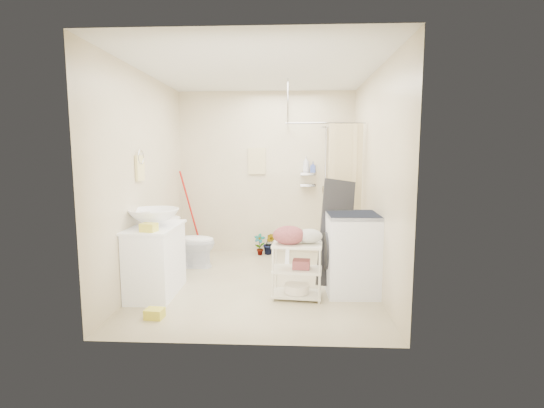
{
  "coord_description": "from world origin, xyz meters",
  "views": [
    {
      "loc": [
        0.39,
        -4.77,
        1.62
      ],
      "look_at": [
        0.16,
        0.25,
        0.98
      ],
      "focal_mm": 26.0,
      "sensor_mm": 36.0,
      "label": 1
    }
  ],
  "objects": [
    {
      "name": "wall_front",
      "position": [
        0.0,
        -1.6,
        1.3
      ],
      "size": [
        2.8,
        0.04,
        2.6
      ],
      "primitive_type": "cube",
      "color": "beige",
      "rests_on": "ground"
    },
    {
      "name": "wall_left",
      "position": [
        -1.4,
        0.0,
        1.3
      ],
      "size": [
        0.04,
        3.2,
        2.6
      ],
      "primitive_type": "cube",
      "color": "beige",
      "rests_on": "ground"
    },
    {
      "name": "vanity",
      "position": [
        -1.16,
        -0.4,
        0.4
      ],
      "size": [
        0.52,
        0.91,
        0.8
      ],
      "primitive_type": "cube",
      "rotation": [
        0.0,
        0.0,
        0.01
      ],
      "color": "white",
      "rests_on": "ground"
    },
    {
      "name": "towel_ring",
      "position": [
        -1.38,
        -0.2,
        1.47
      ],
      "size": [
        0.04,
        0.22,
        0.34
      ],
      "primitive_type": null,
      "color": "#F6E790",
      "rests_on": "wall_left"
    },
    {
      "name": "ironing_board",
      "position": [
        0.94,
        -0.07,
        0.68
      ],
      "size": [
        0.39,
        0.16,
        1.36
      ],
      "primitive_type": null,
      "rotation": [
        0.0,
        0.0,
        0.12
      ],
      "color": "black",
      "rests_on": "ground"
    },
    {
      "name": "ceiling",
      "position": [
        0.0,
        0.0,
        2.6
      ],
      "size": [
        2.8,
        3.2,
        0.04
      ],
      "primitive_type": "cube",
      "color": "silver",
      "rests_on": "ground"
    },
    {
      "name": "shower",
      "position": [
        0.85,
        1.05,
        1.05
      ],
      "size": [
        1.1,
        1.1,
        2.1
      ],
      "primitive_type": null,
      "color": "white",
      "rests_on": "ground"
    },
    {
      "name": "floor_basket",
      "position": [
        -0.94,
        -1.1,
        0.07
      ],
      "size": [
        0.27,
        0.22,
        0.14
      ],
      "primitive_type": "cube",
      "rotation": [
        0.0,
        0.0,
        -0.1
      ],
      "color": "yellow",
      "rests_on": "ground"
    },
    {
      "name": "potted_plant_b",
      "position": [
        0.06,
        1.44,
        0.18
      ],
      "size": [
        0.2,
        0.16,
        0.36
      ],
      "primitive_type": "imported",
      "rotation": [
        0.0,
        0.0,
        -0.01
      ],
      "color": "brown",
      "rests_on": "ground"
    },
    {
      "name": "wall_back",
      "position": [
        0.0,
        1.6,
        1.3
      ],
      "size": [
        2.8,
        0.04,
        2.6
      ],
      "primitive_type": "cube",
      "color": "beige",
      "rests_on": "ground"
    },
    {
      "name": "shampoo_bottle_a",
      "position": [
        0.64,
        1.52,
        1.45
      ],
      "size": [
        0.1,
        0.1,
        0.26
      ],
      "primitive_type": "imported",
      "rotation": [
        0.0,
        0.0,
        0.04
      ],
      "color": "silver",
      "rests_on": "shower"
    },
    {
      "name": "laundry_rack",
      "position": [
        0.47,
        -0.48,
        0.38
      ],
      "size": [
        0.57,
        0.37,
        0.75
      ],
      "primitive_type": null,
      "rotation": [
        0.0,
        0.0,
        -0.1
      ],
      "color": "silver",
      "rests_on": "ground"
    },
    {
      "name": "wall_right",
      "position": [
        1.4,
        0.0,
        1.3
      ],
      "size": [
        0.04,
        3.2,
        2.6
      ],
      "primitive_type": "cube",
      "color": "beige",
      "rests_on": "ground"
    },
    {
      "name": "potted_plant_a",
      "position": [
        -0.1,
        1.38,
        0.17
      ],
      "size": [
        0.19,
        0.14,
        0.35
      ],
      "primitive_type": "imported",
      "rotation": [
        0.0,
        0.0,
        -0.07
      ],
      "color": "brown",
      "rests_on": "ground"
    },
    {
      "name": "mop",
      "position": [
        -1.26,
        1.51,
        0.67
      ],
      "size": [
        0.17,
        0.17,
        1.33
      ],
      "primitive_type": null,
      "rotation": [
        0.0,
        0.0,
        -0.41
      ],
      "color": "#BB120C",
      "rests_on": "ground"
    },
    {
      "name": "sink",
      "position": [
        -1.17,
        -0.4,
        0.9
      ],
      "size": [
        0.59,
        0.59,
        0.2
      ],
      "primitive_type": "imported",
      "rotation": [
        0.0,
        0.0,
        -0.05
      ],
      "color": "white",
      "rests_on": "vanity"
    },
    {
      "name": "floor",
      "position": [
        0.0,
        0.0,
        0.0
      ],
      "size": [
        3.2,
        3.2,
        0.0
      ],
      "primitive_type": "plane",
      "color": "#C2B791",
      "rests_on": "ground"
    },
    {
      "name": "hanging_towel",
      "position": [
        -0.15,
        1.58,
        1.5
      ],
      "size": [
        0.28,
        0.03,
        0.42
      ],
      "primitive_type": "cube",
      "color": "beige",
      "rests_on": "wall_back"
    },
    {
      "name": "shampoo_bottle_b",
      "position": [
        0.75,
        1.51,
        1.41
      ],
      "size": [
        0.09,
        0.09,
        0.17
      ],
      "primitive_type": "imported",
      "rotation": [
        0.0,
        0.0,
        -0.23
      ],
      "color": "#3B4FA1",
      "rests_on": "shower"
    },
    {
      "name": "tp_holder",
      "position": [
        -1.36,
        0.05,
        0.72
      ],
      "size": [
        0.08,
        0.12,
        0.14
      ],
      "primitive_type": null,
      "color": "white",
      "rests_on": "wall_left"
    },
    {
      "name": "washing_machine",
      "position": [
        1.14,
        -0.24,
        0.47
      ],
      "size": [
        0.66,
        0.68,
        0.93
      ],
      "primitive_type": "cube",
      "rotation": [
        0.0,
        0.0,
        0.03
      ],
      "color": "white",
      "rests_on": "ground"
    },
    {
      "name": "counter_basket",
      "position": [
        -1.1,
        -0.73,
        0.84
      ],
      "size": [
        0.18,
        0.15,
        0.09
      ],
      "primitive_type": "cube",
      "rotation": [
        0.0,
        0.0,
        -0.19
      ],
      "color": "yellow",
      "rests_on": "vanity"
    },
    {
      "name": "toilet",
      "position": [
        -1.04,
        0.7,
        0.36
      ],
      "size": [
        0.71,
        0.41,
        0.72
      ],
      "primitive_type": "imported",
      "rotation": [
        0.0,
        0.0,
        1.56
      ],
      "color": "white",
      "rests_on": "ground"
    }
  ]
}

